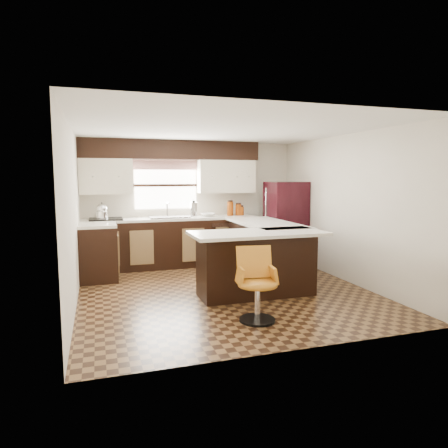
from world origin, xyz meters
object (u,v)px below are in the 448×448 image
object	(u,v)px
peninsula_return	(256,265)
refrigerator	(285,223)
peninsula_long	(263,251)
bar_chair	(258,285)

from	to	relation	value
peninsula_return	refrigerator	bearing A→B (deg)	53.21
refrigerator	peninsula_long	bearing A→B (deg)	-134.72
peninsula_long	bar_chair	size ratio (longest dim) A/B	2.21
peninsula_long	refrigerator	size ratio (longest dim) A/B	1.20
peninsula_long	peninsula_return	size ratio (longest dim) A/B	1.18
peninsula_long	refrigerator	xyz separation A→B (m)	(0.83, 0.84, 0.36)
peninsula_return	refrigerator	distance (m)	2.30
peninsula_long	bar_chair	world-z (taller)	peninsula_long
peninsula_long	peninsula_return	xyz separation A→B (m)	(-0.53, -0.97, 0.00)
bar_chair	peninsula_long	bearing A→B (deg)	72.75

